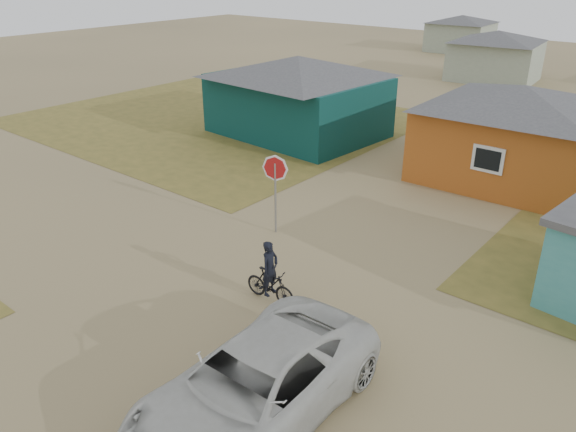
% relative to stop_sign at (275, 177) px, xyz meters
% --- Properties ---
extents(ground, '(120.00, 120.00, 0.00)m').
position_rel_stop_sign_xyz_m(ground, '(1.81, -3.92, -1.99)').
color(ground, '#948055').
extents(grass_nw, '(20.00, 18.00, 0.00)m').
position_rel_stop_sign_xyz_m(grass_nw, '(-12.19, 9.08, -1.98)').
color(grass_nw, olive).
rests_on(grass_nw, ground).
extents(house_teal, '(8.93, 7.08, 4.00)m').
position_rel_stop_sign_xyz_m(house_teal, '(-6.69, 9.58, 0.07)').
color(house_teal, '#093230').
rests_on(house_teal, ground).
extents(house_yellow, '(7.72, 6.76, 3.90)m').
position_rel_stop_sign_xyz_m(house_yellow, '(4.31, 10.08, 0.01)').
color(house_yellow, '#B0571B').
rests_on(house_yellow, ground).
extents(house_pale_west, '(7.04, 6.15, 3.60)m').
position_rel_stop_sign_xyz_m(house_pale_west, '(-4.19, 30.08, -0.13)').
color(house_pale_west, '#99A58D').
rests_on(house_pale_west, ground).
extents(house_pale_north, '(6.28, 5.81, 3.40)m').
position_rel_stop_sign_xyz_m(house_pale_north, '(-12.19, 42.08, -0.24)').
color(house_pale_north, '#99A58D').
rests_on(house_pale_north, ground).
extents(stop_sign, '(0.89, 0.10, 2.73)m').
position_rel_stop_sign_xyz_m(stop_sign, '(0.00, 0.00, 0.00)').
color(stop_sign, gray).
rests_on(stop_sign, ground).
extents(cyclist, '(1.59, 0.58, 1.77)m').
position_rel_stop_sign_xyz_m(cyclist, '(2.59, -3.25, -1.35)').
color(cyclist, black).
rests_on(cyclist, ground).
extents(vehicle, '(2.84, 5.90, 1.62)m').
position_rel_stop_sign_xyz_m(vehicle, '(5.17, -6.65, -1.18)').
color(vehicle, beige).
rests_on(vehicle, ground).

